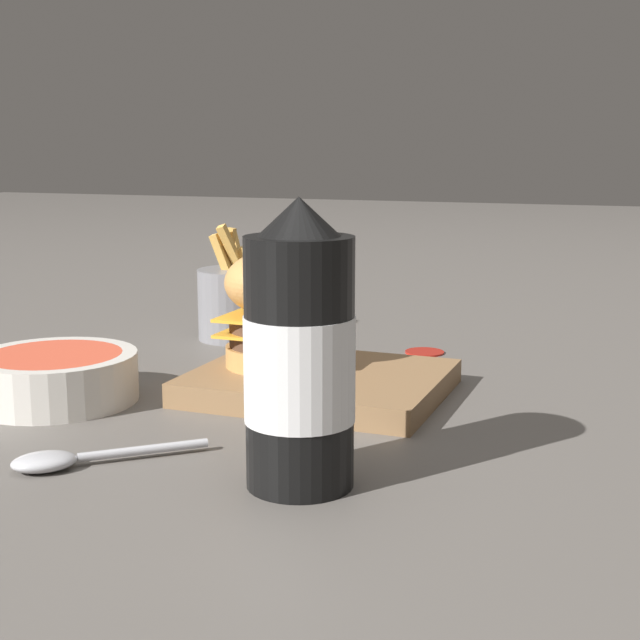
{
  "coord_description": "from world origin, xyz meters",
  "views": [
    {
      "loc": [
        0.24,
        -0.79,
        0.23
      ],
      "look_at": [
        -0.06,
        -0.02,
        0.07
      ],
      "focal_mm": 50.0,
      "sensor_mm": 36.0,
      "label": 1
    }
  ],
  "objects_px": {
    "ketchup_bottle": "(300,357)",
    "burger": "(274,308)",
    "spoon": "(63,459)",
    "fries_basket": "(236,302)",
    "side_bowl": "(55,376)",
    "serving_board": "(320,383)"
  },
  "relations": [
    {
      "from": "burger",
      "to": "side_bowl",
      "type": "height_order",
      "value": "burger"
    },
    {
      "from": "ketchup_bottle",
      "to": "side_bowl",
      "type": "distance_m",
      "value": 0.32
    },
    {
      "from": "ketchup_bottle",
      "to": "spoon",
      "type": "xyz_separation_m",
      "value": [
        -0.18,
        -0.03,
        -0.09
      ]
    },
    {
      "from": "serving_board",
      "to": "burger",
      "type": "distance_m",
      "value": 0.09
    },
    {
      "from": "serving_board",
      "to": "burger",
      "type": "relative_size",
      "value": 2.05
    },
    {
      "from": "side_bowl",
      "to": "serving_board",
      "type": "bearing_deg",
      "value": 26.75
    },
    {
      "from": "serving_board",
      "to": "side_bowl",
      "type": "bearing_deg",
      "value": -153.25
    },
    {
      "from": "serving_board",
      "to": "burger",
      "type": "bearing_deg",
      "value": 173.81
    },
    {
      "from": "side_bowl",
      "to": "spoon",
      "type": "distance_m",
      "value": 0.19
    },
    {
      "from": "ketchup_bottle",
      "to": "burger",
      "type": "bearing_deg",
      "value": 117.99
    },
    {
      "from": "serving_board",
      "to": "fries_basket",
      "type": "distance_m",
      "value": 0.28
    },
    {
      "from": "spoon",
      "to": "fries_basket",
      "type": "bearing_deg",
      "value": -121.44
    },
    {
      "from": "fries_basket",
      "to": "spoon",
      "type": "height_order",
      "value": "fries_basket"
    },
    {
      "from": "spoon",
      "to": "serving_board",
      "type": "bearing_deg",
      "value": -154.12
    },
    {
      "from": "serving_board",
      "to": "spoon",
      "type": "bearing_deg",
      "value": -112.32
    },
    {
      "from": "fries_basket",
      "to": "side_bowl",
      "type": "relative_size",
      "value": 0.94
    },
    {
      "from": "burger",
      "to": "ketchup_bottle",
      "type": "xyz_separation_m",
      "value": [
        0.12,
        -0.23,
        0.01
      ]
    },
    {
      "from": "burger",
      "to": "spoon",
      "type": "height_order",
      "value": "burger"
    },
    {
      "from": "serving_board",
      "to": "ketchup_bottle",
      "type": "xyz_separation_m",
      "value": [
        0.07,
        -0.22,
        0.08
      ]
    },
    {
      "from": "fries_basket",
      "to": "serving_board",
      "type": "bearing_deg",
      "value": -46.77
    },
    {
      "from": "serving_board",
      "to": "spoon",
      "type": "distance_m",
      "value": 0.28
    },
    {
      "from": "ketchup_bottle",
      "to": "side_bowl",
      "type": "bearing_deg",
      "value": 159.3
    }
  ]
}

